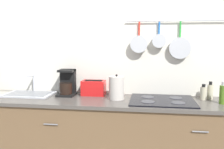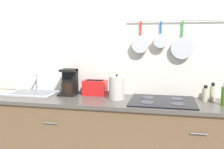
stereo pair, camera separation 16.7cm
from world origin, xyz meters
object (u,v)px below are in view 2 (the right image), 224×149
(bottle_olive_oil, at_px, (205,94))
(bottle_cooking_wine, at_px, (213,93))
(coffee_maker, at_px, (69,84))
(toaster, at_px, (95,88))
(kettle, at_px, (117,88))

(bottle_olive_oil, distance_m, bottle_cooking_wine, 0.08)
(coffee_maker, height_order, bottle_cooking_wine, coffee_maker)
(toaster, xyz_separation_m, kettle, (0.28, -0.15, 0.04))
(toaster, height_order, bottle_cooking_wine, bottle_cooking_wine)
(toaster, bearing_deg, bottle_cooking_wine, -1.16)
(toaster, distance_m, bottle_olive_oil, 1.16)
(kettle, bearing_deg, bottle_cooking_wine, 7.53)
(coffee_maker, bearing_deg, bottle_olive_oil, -0.42)
(coffee_maker, bearing_deg, bottle_cooking_wine, 0.66)
(toaster, bearing_deg, coffee_maker, -171.68)
(coffee_maker, relative_size, kettle, 1.10)
(coffee_maker, height_order, toaster, coffee_maker)
(bottle_olive_oil, bearing_deg, toaster, 177.37)
(coffee_maker, xyz_separation_m, bottle_cooking_wine, (1.52, 0.02, -0.04))
(bottle_olive_oil, height_order, bottle_cooking_wine, bottle_cooking_wine)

